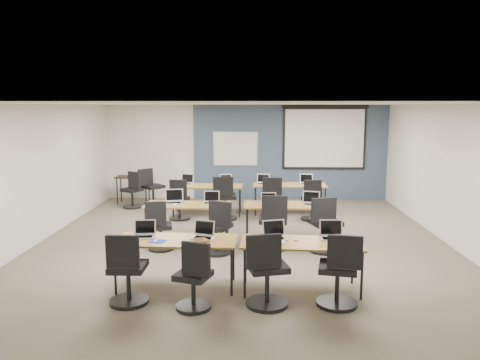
{
  "coord_description": "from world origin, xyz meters",
  "views": [
    {
      "loc": [
        0.21,
        -8.82,
        2.65
      ],
      "look_at": [
        -0.06,
        0.4,
        1.2
      ],
      "focal_mm": 35.0,
      "sensor_mm": 36.0,
      "label": 1
    }
  ],
  "objects_px": {
    "laptop_3": "(332,234)",
    "task_chair_5": "(217,232)",
    "task_chair_6": "(273,226)",
    "laptop_1": "(204,234)",
    "laptop_6": "(269,202)",
    "laptop_11": "(307,182)",
    "task_chair_2": "(266,276)",
    "task_chair_10": "(271,202)",
    "task_chair_7": "(325,229)",
    "task_chair_11": "(312,203)",
    "training_table_mid_right": "(289,207)",
    "task_chair_0": "(127,275)",
    "laptop_2": "(274,234)",
    "task_chair_1": "(194,281)",
    "task_chair_8": "(179,203)",
    "training_table_back_right": "(289,186)",
    "laptop_9": "(226,181)",
    "laptop_4": "(174,200)",
    "laptop_5": "(211,200)",
    "laptop_8": "(187,182)",
    "training_table_front_right": "(301,245)",
    "training_table_front_left": "(176,242)",
    "training_table_mid_left": "(188,206)",
    "whiteboard": "(236,149)",
    "laptop_7": "(312,201)",
    "task_chair_3": "(339,276)",
    "training_table_back_left": "(207,187)",
    "spare_chair_a": "(151,190)",
    "task_chair_9": "(225,202)",
    "task_chair_4": "(159,230)",
    "spare_chair_b": "(133,193)",
    "projector_screen": "(324,134)",
    "laptop_0": "(144,233)",
    "laptop_10": "(263,182)"
  },
  "relations": [
    {
      "from": "laptop_3",
      "to": "task_chair_5",
      "type": "distance_m",
      "value": 2.35
    },
    {
      "from": "task_chair_6",
      "to": "laptop_1",
      "type": "bearing_deg",
      "value": -118.06
    },
    {
      "from": "laptop_6",
      "to": "laptop_11",
      "type": "relative_size",
      "value": 0.93
    },
    {
      "from": "task_chair_2",
      "to": "task_chair_10",
      "type": "distance_m",
      "value": 4.88
    },
    {
      "from": "task_chair_7",
      "to": "task_chair_11",
      "type": "xyz_separation_m",
      "value": [
        0.07,
        2.43,
        -0.03
      ]
    },
    {
      "from": "training_table_mid_right",
      "to": "task_chair_0",
      "type": "bearing_deg",
      "value": -126.57
    },
    {
      "from": "laptop_2",
      "to": "task_chair_11",
      "type": "xyz_separation_m",
      "value": [
        1.07,
        4.08,
        -0.39
      ]
    },
    {
      "from": "task_chair_1",
      "to": "task_chair_2",
      "type": "bearing_deg",
      "value": 26.86
    },
    {
      "from": "task_chair_1",
      "to": "task_chair_8",
      "type": "relative_size",
      "value": 0.98
    },
    {
      "from": "training_table_back_right",
      "to": "laptop_9",
      "type": "height_order",
      "value": "laptop_9"
    },
    {
      "from": "laptop_4",
      "to": "laptop_5",
      "type": "height_order",
      "value": "laptop_4"
    },
    {
      "from": "laptop_8",
      "to": "task_chair_11",
      "type": "bearing_deg",
      "value": 5.46
    },
    {
      "from": "training_table_front_right",
      "to": "training_table_front_left",
      "type": "bearing_deg",
      "value": -179.03
    },
    {
      "from": "training_table_mid_left",
      "to": "laptop_4",
      "type": "distance_m",
      "value": 0.33
    },
    {
      "from": "laptop_8",
      "to": "laptop_11",
      "type": "height_order",
      "value": "laptop_8"
    },
    {
      "from": "task_chair_2",
      "to": "laptop_2",
      "type": "bearing_deg",
      "value": 66.38
    },
    {
      "from": "task_chair_5",
      "to": "task_chair_11",
      "type": "relative_size",
      "value": 1.02
    },
    {
      "from": "whiteboard",
      "to": "task_chair_6",
      "type": "xyz_separation_m",
      "value": [
        0.89,
        -4.76,
        -1.01
      ]
    },
    {
      "from": "laptop_3",
      "to": "laptop_7",
      "type": "distance_m",
      "value": 2.38
    },
    {
      "from": "training_table_mid_right",
      "to": "training_table_back_right",
      "type": "height_order",
      "value": "same"
    },
    {
      "from": "task_chair_3",
      "to": "laptop_7",
      "type": "distance_m",
      "value": 3.15
    },
    {
      "from": "training_table_front_left",
      "to": "laptop_4",
      "type": "relative_size",
      "value": 4.9
    },
    {
      "from": "laptop_4",
      "to": "task_chair_1",
      "type": "bearing_deg",
      "value": -86.3
    },
    {
      "from": "training_table_back_left",
      "to": "laptop_11",
      "type": "distance_m",
      "value": 2.48
    },
    {
      "from": "laptop_8",
      "to": "laptop_11",
      "type": "distance_m",
      "value": 2.99
    },
    {
      "from": "training_table_front_left",
      "to": "laptop_9",
      "type": "xyz_separation_m",
      "value": [
        0.43,
        4.99,
        0.1
      ]
    },
    {
      "from": "task_chair_8",
      "to": "training_table_mid_left",
      "type": "bearing_deg",
      "value": -71.77
    },
    {
      "from": "training_table_back_right",
      "to": "task_chair_8",
      "type": "distance_m",
      "value": 2.77
    },
    {
      "from": "laptop_2",
      "to": "laptop_9",
      "type": "distance_m",
      "value": 5.0
    },
    {
      "from": "training_table_front_right",
      "to": "task_chair_11",
      "type": "bearing_deg",
      "value": 84.34
    },
    {
      "from": "spare_chair_a",
      "to": "task_chair_11",
      "type": "bearing_deg",
      "value": -66.65
    },
    {
      "from": "task_chair_8",
      "to": "task_chair_9",
      "type": "distance_m",
      "value": 1.07
    },
    {
      "from": "training_table_mid_right",
      "to": "task_chair_7",
      "type": "height_order",
      "value": "task_chair_7"
    },
    {
      "from": "training_table_front_right",
      "to": "task_chair_5",
      "type": "height_order",
      "value": "task_chair_5"
    },
    {
      "from": "training_table_back_right",
      "to": "task_chair_1",
      "type": "xyz_separation_m",
      "value": [
        -1.67,
        -5.71,
        -0.29
      ]
    },
    {
      "from": "laptop_1",
      "to": "laptop_3",
      "type": "distance_m",
      "value": 1.89
    },
    {
      "from": "training_table_back_left",
      "to": "task_chair_2",
      "type": "relative_size",
      "value": 1.65
    },
    {
      "from": "laptop_8",
      "to": "laptop_9",
      "type": "bearing_deg",
      "value": 24.54
    },
    {
      "from": "task_chair_4",
      "to": "training_table_front_left",
      "type": "bearing_deg",
      "value": -83.01
    },
    {
      "from": "spare_chair_b",
      "to": "training_table_mid_right",
      "type": "bearing_deg",
      "value": -3.23
    },
    {
      "from": "projector_screen",
      "to": "task_chair_10",
      "type": "relative_size",
      "value": 2.33
    },
    {
      "from": "laptop_0",
      "to": "laptop_2",
      "type": "xyz_separation_m",
      "value": [
        1.93,
        -0.03,
        0.0
      ]
    },
    {
      "from": "training_table_back_left",
      "to": "laptop_10",
      "type": "height_order",
      "value": "laptop_10"
    },
    {
      "from": "spare_chair_a",
      "to": "task_chair_5",
      "type": "bearing_deg",
      "value": -109.65
    },
    {
      "from": "task_chair_2",
      "to": "training_table_back_left",
      "type": "bearing_deg",
      "value": 89.86
    },
    {
      "from": "training_table_back_right",
      "to": "task_chair_7",
      "type": "bearing_deg",
      "value": -82.88
    },
    {
      "from": "projector_screen",
      "to": "laptop_0",
      "type": "distance_m",
      "value": 7.54
    },
    {
      "from": "training_table_mid_right",
      "to": "laptop_2",
      "type": "distance_m",
      "value": 2.47
    },
    {
      "from": "training_table_mid_right",
      "to": "laptop_6",
      "type": "relative_size",
      "value": 5.87
    },
    {
      "from": "laptop_11",
      "to": "laptop_5",
      "type": "bearing_deg",
      "value": -125.72
    }
  ]
}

